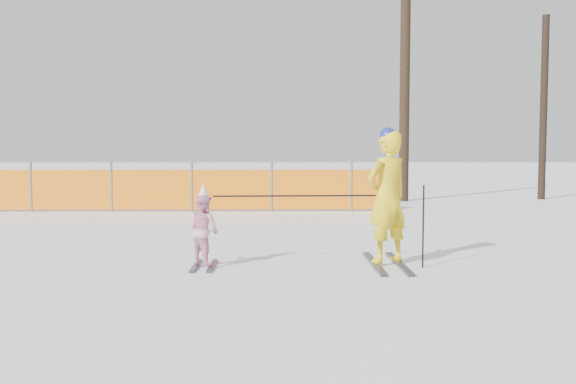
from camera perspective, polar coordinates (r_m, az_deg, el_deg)
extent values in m
plane|color=white|center=(8.35, 0.06, -7.10)|extent=(120.00, 120.00, 0.00)
cube|color=black|center=(8.90, 7.67, -6.32)|extent=(0.09, 1.67, 0.04)
cube|color=black|center=(8.96, 9.83, -6.27)|extent=(0.09, 1.67, 0.04)
imported|color=yellow|center=(8.81, 8.82, -0.43)|extent=(0.78, 0.71, 1.79)
sphere|color=navy|center=(8.79, 8.88, 4.94)|extent=(0.24, 0.24, 0.24)
cube|color=black|center=(8.77, -8.19, -6.51)|extent=(0.09, 0.90, 0.03)
cube|color=black|center=(8.74, -6.75, -6.53)|extent=(0.09, 0.90, 0.03)
imported|color=pink|center=(8.68, -7.50, -3.34)|extent=(0.58, 0.58, 0.95)
cone|color=silver|center=(8.63, -7.53, 0.00)|extent=(0.19, 0.19, 0.24)
cylinder|color=black|center=(8.74, 11.93, -3.01)|extent=(0.02, 0.02, 1.11)
cylinder|color=black|center=(8.63, 0.73, -0.35)|extent=(2.24, 0.12, 0.02)
cylinder|color=#595960|center=(17.20, -21.87, 0.43)|extent=(0.06, 0.06, 1.25)
cylinder|color=#595960|center=(16.59, -15.40, 0.46)|extent=(0.06, 0.06, 1.25)
cylinder|color=#595960|center=(16.21, -8.54, 0.48)|extent=(0.06, 0.06, 1.25)
cylinder|color=#595960|center=(16.06, -1.45, 0.49)|extent=(0.06, 0.06, 1.25)
cylinder|color=#595960|center=(16.17, 5.66, 0.49)|extent=(0.06, 0.06, 1.25)
cube|color=orange|center=(16.76, -17.42, 0.20)|extent=(14.78, 0.03, 1.00)
cylinder|color=black|center=(19.54, 10.33, 8.89)|extent=(0.30, 0.30, 6.59)
cylinder|color=black|center=(21.37, 21.77, 6.96)|extent=(0.22, 0.22, 5.64)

